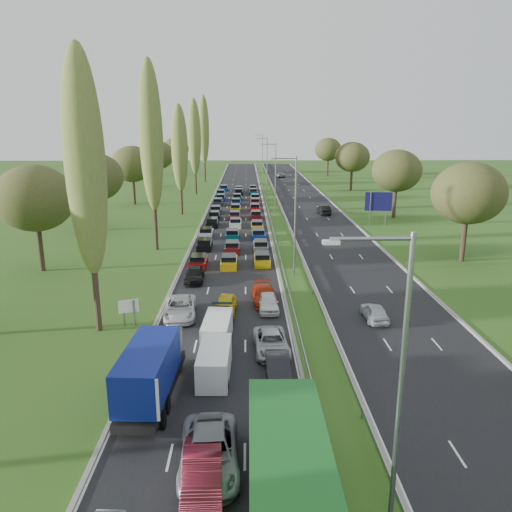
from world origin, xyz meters
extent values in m
plane|color=#315219|center=(4.50, 80.00, 0.00)|extent=(260.00, 260.00, 0.00)
cube|color=black|center=(-2.25, 82.50, 0.00)|extent=(10.50, 215.00, 0.04)
cube|color=black|center=(11.25, 82.50, 0.00)|extent=(10.50, 215.00, 0.04)
cube|color=gray|center=(3.35, 82.50, 0.55)|extent=(0.06, 215.00, 0.32)
cube|color=gray|center=(5.65, 82.50, 0.55)|extent=(0.06, 215.00, 0.32)
cylinder|color=gray|center=(4.50, 8.00, 6.00)|extent=(0.18, 0.18, 12.00)
cylinder|color=gray|center=(4.50, 43.00, 6.00)|extent=(0.18, 0.18, 12.00)
cylinder|color=gray|center=(4.50, 78.00, 6.00)|extent=(0.18, 0.18, 12.00)
cylinder|color=gray|center=(4.50, 113.00, 6.00)|extent=(0.18, 0.18, 12.00)
cylinder|color=gray|center=(4.50, 148.00, 6.00)|extent=(0.18, 0.18, 12.00)
cylinder|color=#2D2116|center=(-11.50, 29.00, 3.60)|extent=(0.44, 0.44, 7.20)
ellipsoid|color=olive|center=(-11.50, 29.00, 12.40)|extent=(2.80, 2.80, 16.00)
cylinder|color=#2D2116|center=(-11.50, 54.00, 3.96)|extent=(0.44, 0.44, 7.92)
ellipsoid|color=olive|center=(-11.50, 54.00, 13.64)|extent=(2.80, 2.80, 17.60)
cylinder|color=#2D2116|center=(-11.50, 79.00, 3.24)|extent=(0.44, 0.44, 6.48)
ellipsoid|color=olive|center=(-11.50, 79.00, 11.16)|extent=(2.80, 2.80, 14.40)
cylinder|color=#2D2116|center=(-11.50, 104.00, 3.60)|extent=(0.44, 0.44, 7.20)
ellipsoid|color=olive|center=(-11.50, 104.00, 12.40)|extent=(2.80, 2.80, 16.00)
cylinder|color=#2D2116|center=(-11.50, 129.00, 3.96)|extent=(0.44, 0.44, 7.92)
ellipsoid|color=olive|center=(-11.50, 129.00, 13.64)|extent=(2.80, 2.80, 17.60)
cylinder|color=#2D2116|center=(-22.00, 45.00, 2.42)|extent=(0.56, 0.56, 4.84)
ellipsoid|color=#38471E|center=(-22.00, 45.00, 7.70)|extent=(8.00, 8.00, 6.80)
cylinder|color=#2D2116|center=(-22.00, 66.00, 2.42)|extent=(0.56, 0.56, 4.84)
ellipsoid|color=#38471E|center=(-22.00, 66.00, 7.70)|extent=(8.00, 8.00, 6.80)
cylinder|color=#2D2116|center=(-22.00, 90.00, 2.42)|extent=(0.56, 0.56, 4.84)
ellipsoid|color=#38471E|center=(-22.00, 90.00, 7.70)|extent=(8.00, 8.00, 6.80)
cylinder|color=#2D2116|center=(-22.00, 118.00, 2.42)|extent=(0.56, 0.56, 4.84)
ellipsoid|color=#38471E|center=(-22.00, 118.00, 7.70)|extent=(8.00, 8.00, 6.80)
cylinder|color=#2D2116|center=(-22.00, 150.00, 2.42)|extent=(0.56, 0.56, 4.84)
ellipsoid|color=#38471E|center=(-22.00, 150.00, 7.70)|extent=(8.00, 8.00, 6.80)
cylinder|color=#2D2116|center=(24.00, 48.00, 2.42)|extent=(0.56, 0.56, 4.84)
ellipsoid|color=#38471E|center=(24.00, 48.00, 7.70)|extent=(8.00, 8.00, 6.80)
cylinder|color=#2D2116|center=(24.00, 75.00, 2.42)|extent=(0.56, 0.56, 4.84)
ellipsoid|color=#38471E|center=(24.00, 75.00, 7.70)|extent=(8.00, 8.00, 6.80)
cylinder|color=#2D2116|center=(24.00, 110.00, 2.42)|extent=(0.56, 0.56, 4.84)
ellipsoid|color=#38471E|center=(24.00, 110.00, 7.70)|extent=(8.00, 8.00, 6.80)
cylinder|color=#2D2116|center=(24.00, 145.00, 2.42)|extent=(0.56, 0.56, 4.84)
ellipsoid|color=#38471E|center=(24.00, 145.00, 7.70)|extent=(8.00, 8.00, 6.80)
cube|color=#A50C0A|center=(-5.63, 46.16, 0.44)|extent=(1.75, 4.00, 0.80)
cube|color=black|center=(-5.58, 54.12, 0.44)|extent=(1.75, 4.00, 0.80)
cube|color=#B2B7BC|center=(-5.91, 60.82, 0.44)|extent=(1.75, 4.00, 0.80)
cube|color=black|center=(-5.57, 68.17, 0.44)|extent=(1.75, 4.00, 0.80)
cube|color=black|center=(-5.62, 74.10, 0.44)|extent=(1.75, 4.00, 0.80)
cube|color=black|center=(-5.70, 79.66, 0.44)|extent=(1.75, 4.00, 0.80)
cube|color=black|center=(-5.83, 88.60, 0.44)|extent=(1.75, 4.00, 0.80)
cube|color=navy|center=(-5.56, 94.36, 0.44)|extent=(1.75, 4.00, 0.80)
cube|color=#053F4C|center=(-5.95, 101.30, 0.44)|extent=(1.75, 4.00, 0.80)
cube|color=navy|center=(-5.62, 109.92, 0.44)|extent=(1.75, 4.00, 0.80)
cube|color=#BF990C|center=(-2.31, 46.05, 0.44)|extent=(1.75, 4.00, 0.80)
cube|color=#590F14|center=(-2.12, 52.56, 0.44)|extent=(1.75, 4.00, 0.80)
cube|color=#053F4C|center=(-2.32, 59.67, 0.44)|extent=(1.75, 4.00, 0.80)
cube|color=silver|center=(-2.05, 67.85, 0.44)|extent=(1.75, 4.00, 0.80)
cube|color=#590F14|center=(-2.30, 74.17, 0.44)|extent=(1.75, 4.00, 0.80)
cube|color=#BF990C|center=(-2.33, 81.40, 0.44)|extent=(1.75, 4.00, 0.80)
cube|color=navy|center=(-2.36, 88.36, 0.44)|extent=(1.75, 4.00, 0.80)
cube|color=#053F4C|center=(-2.29, 95.00, 0.44)|extent=(1.75, 4.00, 0.80)
cube|color=black|center=(-2.11, 103.22, 0.44)|extent=(1.75, 4.00, 0.80)
cube|color=#590F14|center=(-2.12, 107.67, 0.44)|extent=(1.75, 4.00, 0.80)
cube|color=#BF990C|center=(1.32, 46.93, 0.44)|extent=(1.75, 4.00, 0.80)
cube|color=slate|center=(1.33, 53.06, 0.44)|extent=(1.75, 4.00, 0.80)
cube|color=navy|center=(1.22, 59.73, 0.44)|extent=(1.75, 4.00, 0.80)
cube|color=#BF990C|center=(1.14, 65.76, 0.44)|extent=(1.75, 4.00, 0.80)
cube|color=#590F14|center=(1.13, 74.41, 0.44)|extent=(1.75, 4.00, 0.80)
cube|color=#A50C0A|center=(1.11, 81.92, 0.44)|extent=(1.75, 4.00, 0.80)
cube|color=#A50C0A|center=(1.26, 88.40, 0.44)|extent=(1.75, 4.00, 0.80)
cube|color=#BF990C|center=(1.35, 94.48, 0.44)|extent=(1.75, 4.00, 0.80)
cube|color=#053F4C|center=(1.09, 103.27, 0.44)|extent=(1.75, 4.00, 0.80)
cube|color=#053F4C|center=(1.11, 109.25, 0.44)|extent=(1.75, 4.00, 0.80)
imported|color=silver|center=(-5.74, 31.58, 0.76)|extent=(2.90, 5.54, 1.49)
imported|color=black|center=(-5.55, 40.99, 0.67)|extent=(1.93, 4.54, 1.30)
imported|color=#5A0F1D|center=(-2.27, 11.73, 0.80)|extent=(1.95, 4.84, 1.56)
imported|color=gray|center=(-2.09, 13.25, 0.81)|extent=(2.94, 5.86, 1.59)
imported|color=#043445|center=(-2.40, 29.04, 0.69)|extent=(2.01, 4.69, 1.35)
imported|color=#D5C10E|center=(-2.10, 32.31, 0.71)|extent=(1.82, 4.13, 1.38)
imported|color=black|center=(1.50, 21.40, 0.70)|extent=(1.52, 4.14, 1.35)
imported|color=#A7ACB1|center=(1.27, 25.02, 0.70)|extent=(2.56, 5.02, 1.36)
imported|color=#AC270A|center=(1.14, 34.81, 0.72)|extent=(2.24, 4.95, 1.41)
imported|color=white|center=(1.39, 32.90, 0.72)|extent=(1.76, 4.13, 1.39)
imported|color=#B8BEC2|center=(9.71, 30.61, 0.69)|extent=(1.68, 3.98, 1.34)
imported|color=black|center=(12.87, 78.17, 0.79)|extent=(1.95, 4.80, 1.55)
imported|color=gray|center=(9.50, 140.15, 0.70)|extent=(2.55, 5.01, 1.36)
cube|color=black|center=(-5.68, 19.24, 0.72)|extent=(2.22, 8.34, 0.50)
cube|color=navy|center=(-5.68, 18.22, 2.38)|extent=(2.32, 6.30, 2.32)
cube|color=silver|center=(-5.68, 15.10, 2.38)|extent=(2.26, 0.06, 2.22)
cube|color=black|center=(-5.68, 22.39, 1.57)|extent=(2.26, 2.04, 2.20)
cylinder|color=black|center=(-5.68, 22.21, 0.52)|extent=(1.95, 1.00, 1.00)
cylinder|color=black|center=(-5.68, 16.27, 0.52)|extent=(1.95, 1.00, 1.00)
cube|color=black|center=(1.08, 14.35, 1.57)|extent=(2.72, 2.46, 2.20)
cylinder|color=black|center=(1.08, 14.38, 0.52)|extent=(2.34, 1.00, 1.00)
cube|color=white|center=(-2.36, 21.60, 0.99)|extent=(1.85, 4.63, 1.85)
cube|color=black|center=(-2.36, 23.64, 0.90)|extent=(1.80, 0.74, 1.48)
cylinder|color=black|center=(-3.15, 23.09, 0.33)|extent=(0.23, 0.63, 0.63)
cylinder|color=black|center=(-1.58, 20.12, 0.33)|extent=(0.23, 0.63, 0.63)
cube|color=white|center=(-2.48, 26.52, 0.97)|extent=(1.81, 4.53, 1.81)
cube|color=black|center=(-2.48, 28.52, 0.88)|extent=(1.77, 0.73, 1.45)
cylinder|color=black|center=(-3.25, 27.98, 0.33)|extent=(0.23, 0.62, 0.62)
cylinder|color=black|center=(-1.70, 25.07, 0.33)|extent=(0.23, 0.62, 0.62)
cylinder|color=gray|center=(-9.80, 29.81, 1.05)|extent=(0.16, 0.16, 2.10)
cylinder|color=gray|center=(-9.00, 29.81, 1.05)|extent=(0.16, 0.16, 2.10)
cube|color=white|center=(-9.40, 29.81, 1.60)|extent=(1.44, 0.60, 1.00)
cylinder|color=gray|center=(18.20, 67.72, 2.60)|extent=(0.16, 0.16, 5.20)
cylinder|color=gray|center=(20.60, 67.72, 2.60)|extent=(0.16, 0.16, 5.20)
cube|color=#161251|center=(19.40, 67.72, 3.80)|extent=(4.00, 0.41, 2.80)
camera|label=1|loc=(-0.36, -6.09, 15.03)|focal=35.00mm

